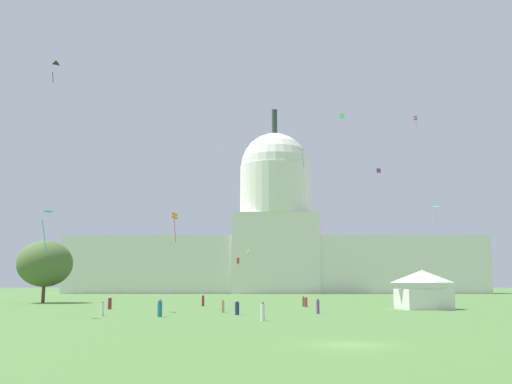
{
  "coord_description": "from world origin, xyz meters",
  "views": [
    {
      "loc": [
        -5.02,
        -34.65,
        3.38
      ],
      "look_at": [
        -5.68,
        87.1,
        21.36
      ],
      "focal_mm": 43.22,
      "sensor_mm": 36.0,
      "label": 1
    }
  ],
  "objects": [
    {
      "name": "person_white_front_left",
      "position": [
        -4.72,
        21.64,
        0.78
      ],
      "size": [
        0.56,
        0.56,
        1.7
      ],
      "rotation": [
        0.0,
        0.0,
        4.08
      ],
      "color": "silver",
      "rests_on": "ground_plane"
    },
    {
      "name": "person_maroon_lawn_far_right",
      "position": [
        -24.31,
        45.72,
        0.74
      ],
      "size": [
        0.65,
        0.65,
        1.66
      ],
      "rotation": [
        0.0,
        0.0,
        4.21
      ],
      "color": "maroon",
      "rests_on": "ground_plane"
    },
    {
      "name": "event_tent",
      "position": [
        16.23,
        46.39,
        2.48
      ],
      "size": [
        6.74,
        7.25,
        5.01
      ],
      "rotation": [
        0.0,
        0.0,
        0.09
      ],
      "color": "white",
      "rests_on": "ground_plane"
    },
    {
      "name": "kite_violet_mid",
      "position": [
        20.56,
        95.44,
        27.19
      ],
      "size": [
        0.94,
        0.89,
        1.01
      ],
      "rotation": [
        0.0,
        0.0,
        4.71
      ],
      "color": "purple"
    },
    {
      "name": "tree_west_near",
      "position": [
        -41.61,
        70.66,
        6.61
      ],
      "size": [
        10.5,
        9.89,
        10.55
      ],
      "color": "brown",
      "rests_on": "ground_plane"
    },
    {
      "name": "kite_pink_low",
      "position": [
        8.77,
        104.32,
        15.52
      ],
      "size": [
        0.55,
        1.22,
        3.89
      ],
      "rotation": [
        0.0,
        0.0,
        4.3
      ],
      "color": "pink"
    },
    {
      "name": "person_olive_deep_crowd",
      "position": [
        1.32,
        55.3,
        0.7
      ],
      "size": [
        0.55,
        0.55,
        1.54
      ],
      "rotation": [
        0.0,
        0.0,
        5.41
      ],
      "color": "olive",
      "rests_on": "ground_plane"
    },
    {
      "name": "person_navy_near_tent",
      "position": [
        -7.39,
        31.85,
        0.72
      ],
      "size": [
        0.51,
        0.51,
        1.6
      ],
      "rotation": [
        0.0,
        0.0,
        4.58
      ],
      "color": "navy",
      "rests_on": "ground_plane"
    },
    {
      "name": "kite_yellow_mid",
      "position": [
        -14.05,
        105.1,
        32.85
      ],
      "size": [
        0.98,
        1.19,
        2.88
      ],
      "rotation": [
        0.0,
        0.0,
        1.82
      ],
      "color": "yellow"
    },
    {
      "name": "kite_turquoise_low",
      "position": [
        -26.24,
        25.23,
        9.75
      ],
      "size": [
        1.31,
        1.25,
        3.9
      ],
      "rotation": [
        0.0,
        0.0,
        5.7
      ],
      "color": "teal"
    },
    {
      "name": "person_red_edge_west",
      "position": [
        1.53,
        53.16,
        0.71
      ],
      "size": [
        0.55,
        0.55,
        1.56
      ],
      "rotation": [
        0.0,
        0.0,
        5.72
      ],
      "color": "red",
      "rests_on": "ground_plane"
    },
    {
      "name": "kite_red_low",
      "position": [
        -9.59,
        97.86,
        7.88
      ],
      "size": [
        0.57,
        0.42,
        2.6
      ],
      "rotation": [
        0.0,
        0.0,
        5.88
      ],
      "color": "red"
    },
    {
      "name": "person_white_aisle_center",
      "position": [
        -21.12,
        29.41,
        0.7
      ],
      "size": [
        0.46,
        0.46,
        1.53
      ],
      "rotation": [
        0.0,
        0.0,
        2.69
      ],
      "color": "silver",
      "rests_on": "ground_plane"
    },
    {
      "name": "kite_blue_mid",
      "position": [
        4.28,
        93.86,
        30.89
      ],
      "size": [
        1.57,
        0.84,
        3.83
      ],
      "rotation": [
        0.0,
        0.0,
        0.11
      ],
      "color": "blue"
    },
    {
      "name": "ground_plane",
      "position": [
        0.0,
        0.0,
        0.0
      ],
      "size": [
        800.0,
        800.0,
        0.0
      ],
      "primitive_type": "plane",
      "color": "#4C7538"
    },
    {
      "name": "person_teal_edge_east",
      "position": [
        -15.0,
        27.95,
        0.81
      ],
      "size": [
        0.66,
        0.66,
        1.79
      ],
      "rotation": [
        0.0,
        0.0,
        5.64
      ],
      "color": "#1E757A",
      "rests_on": "ground_plane"
    },
    {
      "name": "kite_black_mid",
      "position": [
        -31.02,
        39.12,
        30.06
      ],
      "size": [
        0.89,
        1.5,
        2.16
      ],
      "rotation": [
        0.0,
        0.0,
        4.78
      ],
      "color": "black"
    },
    {
      "name": "kite_green_high",
      "position": [
        12.59,
        92.3,
        38.44
      ],
      "size": [
        1.23,
        0.61,
        1.31
      ],
      "rotation": [
        0.0,
        0.0,
        5.17
      ],
      "color": "green"
    },
    {
      "name": "kite_magenta_high",
      "position": [
        37.34,
        127.53,
        47.53
      ],
      "size": [
        1.12,
        1.17,
        3.85
      ],
      "rotation": [
        0.0,
        0.0,
        2.85
      ],
      "color": "#D1339E"
    },
    {
      "name": "person_maroon_front_center",
      "position": [
        -13.28,
        56.68,
        0.79
      ],
      "size": [
        0.53,
        0.53,
        1.7
      ],
      "rotation": [
        0.0,
        0.0,
        0.83
      ],
      "color": "maroon",
      "rests_on": "ground_plane"
    },
    {
      "name": "kite_cyan_mid",
      "position": [
        35.71,
        106.14,
        20.12
      ],
      "size": [
        1.66,
        0.8,
        4.03
      ],
      "rotation": [
        0.0,
        0.0,
        6.11
      ],
      "color": "#33BCDB"
    },
    {
      "name": "kite_orange_low",
      "position": [
        -16.08,
        45.26,
        11.93
      ],
      "size": [
        0.73,
        0.67,
        3.93
      ],
      "rotation": [
        0.0,
        0.0,
        4.69
      ],
      "color": "orange"
    },
    {
      "name": "person_tan_near_tree_west",
      "position": [
        -9.23,
        37.14,
        0.67
      ],
      "size": [
        0.49,
        0.49,
        1.48
      ],
      "rotation": [
        0.0,
        0.0,
        1.24
      ],
      "color": "tan",
      "rests_on": "ground_plane"
    },
    {
      "name": "capitol_building",
      "position": [
        0.12,
        166.71,
        16.88
      ],
      "size": [
        133.65,
        22.9,
        61.16
      ],
      "color": "silver",
      "rests_on": "ground_plane"
    },
    {
      "name": "kite_lime_low",
      "position": [
        -7.29,
        93.51,
        9.5
      ],
      "size": [
        0.44,
        0.66,
        2.93
      ],
      "rotation": [
        0.0,
        0.0,
        1.07
      ],
      "color": "#8CD133"
    },
    {
      "name": "person_purple_back_center",
      "position": [
        1.43,
        34.34,
        0.8
      ],
      "size": [
        0.41,
        0.41,
        1.71
      ],
      "rotation": [
        0.0,
        0.0,
        3.32
      ],
      "color": "#703D93",
      "rests_on": "ground_plane"
    }
  ]
}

